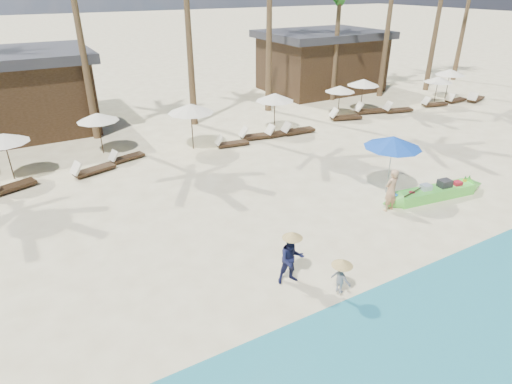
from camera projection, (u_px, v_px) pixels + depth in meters
ground at (302, 250)px, 13.39m from camera, size 240.00×240.00×0.00m
wet_sand_strip at (432, 360)px, 9.50m from camera, size 240.00×4.50×0.01m
green_canoe at (435, 192)px, 16.52m from camera, size 5.43×1.18×0.69m
tourist at (391, 190)px, 15.38m from camera, size 0.62×0.43×1.63m
vendor_green at (291, 259)px, 11.67m from camera, size 0.84×0.72×1.50m
vendor_yellow at (341, 278)px, 11.13m from camera, size 0.49×0.66×0.90m
blue_umbrella at (393, 142)px, 16.13m from camera, size 2.18×2.18×2.34m
resort_parasol_4 at (3, 138)px, 17.41m from camera, size 1.97×1.97×2.03m
lounger_4_left at (7, 187)px, 16.98m from camera, size 2.03×1.20×0.66m
lounger_4_right at (91, 169)px, 18.59m from camera, size 1.96×1.07×0.64m
resort_parasol_5 at (97, 117)px, 20.14m from camera, size 1.95×1.95×2.01m
lounger_5_left at (125, 157)px, 19.97m from camera, size 1.72×0.90×0.56m
resort_parasol_6 at (191, 108)px, 20.57m from camera, size 2.23×2.23×2.30m
lounger_6_left at (230, 143)px, 21.71m from camera, size 1.77×0.75×0.58m
lounger_6_right at (256, 135)px, 22.71m from camera, size 2.01×0.92×0.66m
resort_parasol_7 at (275, 97)px, 23.13m from camera, size 2.08×2.08×2.14m
lounger_7_left at (280, 132)px, 23.18m from camera, size 1.85×0.58×0.63m
lounger_7_right at (296, 130)px, 23.49m from camera, size 1.95×0.71×0.65m
resort_parasol_8 at (340, 89)px, 25.96m from camera, size 1.83×1.83×1.88m
lounger_8_left at (344, 116)px, 25.84m from camera, size 2.05×1.15×0.67m
resort_parasol_9 at (363, 82)px, 26.83m from camera, size 2.01×2.01×2.07m
lounger_9_left at (368, 110)px, 27.08m from camera, size 2.07×1.13×0.67m
lounger_9_right at (397, 109)px, 27.31m from camera, size 2.00×1.03×0.65m
resort_parasol_10 at (438, 79)px, 28.28m from camera, size 1.86×1.86×1.91m
lounger_10_left at (433, 103)px, 28.64m from camera, size 1.86×0.95×0.61m
lounger_10_right at (455, 100)px, 29.58m from camera, size 1.84×0.63×0.62m
resort_parasol_11 at (450, 72)px, 29.75m from camera, size 2.03×2.03×2.09m
lounger_11_left at (475, 98)px, 29.83m from camera, size 1.98×1.10×0.64m
pavilion_east at (321, 60)px, 32.26m from camera, size 8.80×6.60×4.30m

